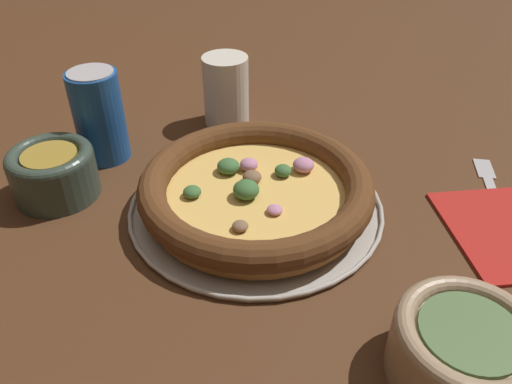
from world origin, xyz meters
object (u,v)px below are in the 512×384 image
(pizza, at_px, (256,189))
(bowl_near, at_px, (53,171))
(bowl_far, at_px, (465,349))
(drinking_cup, at_px, (226,91))
(beverage_can, at_px, (99,116))
(pizza_tray, at_px, (256,205))
(fork, at_px, (493,193))
(napkin, at_px, (501,231))

(pizza, xyz_separation_m, bowl_near, (0.02, 0.25, 0.01))
(bowl_near, relative_size, bowl_far, 0.86)
(drinking_cup, relative_size, beverage_can, 0.83)
(pizza, bearing_deg, bowl_far, -140.37)
(pizza_tray, xyz_separation_m, bowl_near, (0.02, 0.25, 0.03))
(drinking_cup, bearing_deg, bowl_near, 136.07)
(fork, bearing_deg, napkin, 174.43)
(bowl_far, xyz_separation_m, napkin, (0.18, -0.10, -0.03))
(pizza_tray, distance_m, bowl_far, 0.28)
(drinking_cup, bearing_deg, bowl_far, -151.50)
(drinking_cup, bearing_deg, pizza, -165.57)
(bowl_far, height_order, fork, bowl_far)
(bowl_near, relative_size, drinking_cup, 0.99)
(bowl_far, xyz_separation_m, beverage_can, (0.32, 0.39, 0.03))
(napkin, bearing_deg, beverage_can, 74.08)
(pizza_tray, bearing_deg, bowl_near, 86.02)
(napkin, xyz_separation_m, fork, (0.07, -0.02, -0.00))
(fork, bearing_deg, drinking_cup, 70.41)
(pizza_tray, distance_m, pizza, 0.02)
(pizza_tray, height_order, bowl_far, bowl_far)
(bowl_near, bearing_deg, fork, -87.40)
(pizza, height_order, fork, pizza)
(pizza, height_order, bowl_far, bowl_far)
(pizza_tray, distance_m, fork, 0.30)
(pizza, xyz_separation_m, napkin, (-0.03, -0.28, -0.02))
(drinking_cup, xyz_separation_m, fork, (-0.17, -0.35, -0.05))
(bowl_far, relative_size, beverage_can, 0.96)
(bowl_near, xyz_separation_m, beverage_can, (0.09, -0.03, 0.03))
(bowl_near, height_order, drinking_cup, drinking_cup)
(pizza, distance_m, fork, 0.30)
(napkin, distance_m, fork, 0.08)
(pizza, bearing_deg, napkin, -96.75)
(bowl_far, bearing_deg, beverage_can, 50.49)
(pizza, height_order, drinking_cup, drinking_cup)
(pizza_tray, bearing_deg, fork, -81.93)
(drinking_cup, xyz_separation_m, beverage_can, (-0.11, 0.16, 0.01))
(bowl_near, relative_size, fork, 0.56)
(bowl_near, distance_m, fork, 0.54)
(bowl_far, height_order, beverage_can, beverage_can)
(bowl_far, relative_size, drinking_cup, 1.14)
(bowl_far, bearing_deg, drinking_cup, 28.50)
(bowl_far, height_order, drinking_cup, drinking_cup)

